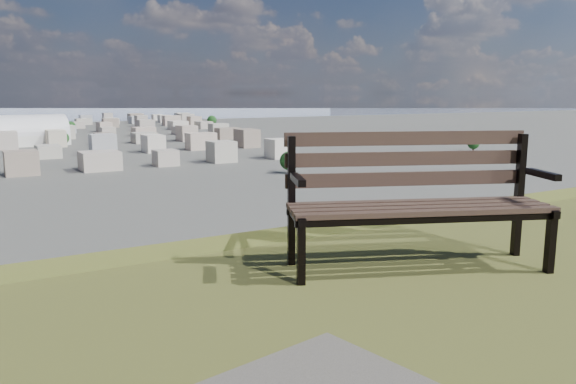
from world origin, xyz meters
TOP-DOWN VIEW (x-y plane):
  - park_bench at (-0.35, 2.90)m, footprint 2.07×1.33m
  - arena at (19.85, 314.49)m, footprint 50.46×25.97m

SIDE VIEW (x-z plane):
  - arena at x=19.85m, z-range -5.40..15.03m
  - park_bench at x=-0.35m, z-range 25.07..26.11m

